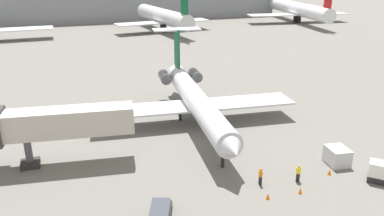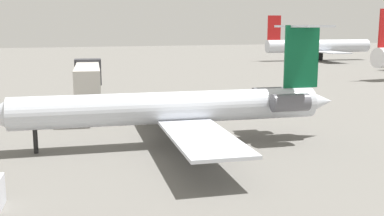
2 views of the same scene
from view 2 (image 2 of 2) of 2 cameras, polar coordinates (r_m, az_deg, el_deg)
The scene contains 4 objects.
ground_plane at distance 39.11m, azimuth -8.72°, elevation -4.90°, with size 400.00×400.00×0.10m, color #66635E.
regional_jet at distance 38.92m, azimuth -1.36°, elevation 0.21°, with size 25.53×29.94×10.08m.
jet_bridge at distance 54.12m, azimuth -12.75°, elevation 3.78°, with size 14.75×4.78×5.99m.
parked_airliner_west_end at distance 143.71m, azimuth 15.25°, elevation 7.36°, with size 27.85×32.77×13.16m.
Camera 2 is at (37.16, -6.98, 9.93)m, focal length 43.16 mm.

